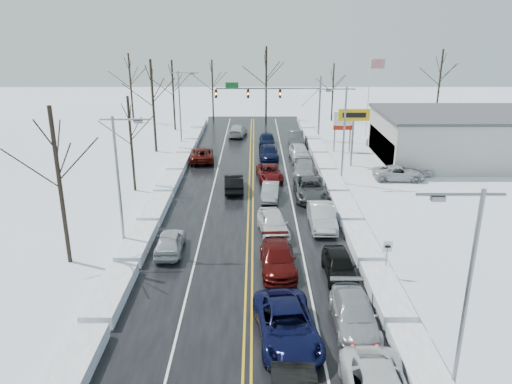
{
  "coord_description": "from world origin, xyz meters",
  "views": [
    {
      "loc": [
        0.35,
        -34.72,
        14.73
      ],
      "look_at": [
        0.43,
        0.34,
        2.5
      ],
      "focal_mm": 35.0,
      "sensor_mm": 36.0,
      "label": 1
    }
  ],
  "objects_px": {
    "tires_plus_sign": "(354,119)",
    "flagpole": "(370,91)",
    "traffic_signal_mast": "(280,97)",
    "oncoming_car_0": "(234,190)",
    "dealership_building": "(473,137)"
  },
  "relations": [
    {
      "from": "tires_plus_sign",
      "to": "flagpole",
      "type": "relative_size",
      "value": 0.6
    },
    {
      "from": "traffic_signal_mast",
      "to": "oncoming_car_0",
      "type": "bearing_deg",
      "value": -104.04
    },
    {
      "from": "flagpole",
      "to": "tires_plus_sign",
      "type": "bearing_deg",
      "value": -108.44
    },
    {
      "from": "tires_plus_sign",
      "to": "dealership_building",
      "type": "distance_m",
      "value": 13.82
    },
    {
      "from": "tires_plus_sign",
      "to": "flagpole",
      "type": "xyz_separation_m",
      "value": [
        4.67,
        14.01,
        0.93
      ]
    },
    {
      "from": "dealership_building",
      "to": "flagpole",
      "type": "bearing_deg",
      "value": 126.27
    },
    {
      "from": "tires_plus_sign",
      "to": "dealership_building",
      "type": "bearing_deg",
      "value": 8.47
    },
    {
      "from": "flagpole",
      "to": "oncoming_car_0",
      "type": "relative_size",
      "value": 2.1
    },
    {
      "from": "flagpole",
      "to": "traffic_signal_mast",
      "type": "bearing_deg",
      "value": -170.27
    },
    {
      "from": "oncoming_car_0",
      "to": "flagpole",
      "type": "bearing_deg",
      "value": -130.65
    },
    {
      "from": "dealership_building",
      "to": "oncoming_car_0",
      "type": "xyz_separation_m",
      "value": [
        -25.54,
        -10.04,
        -2.66
      ]
    },
    {
      "from": "traffic_signal_mast",
      "to": "tires_plus_sign",
      "type": "height_order",
      "value": "traffic_signal_mast"
    },
    {
      "from": "oncoming_car_0",
      "to": "traffic_signal_mast",
      "type": "bearing_deg",
      "value": -107.49
    },
    {
      "from": "traffic_signal_mast",
      "to": "dealership_building",
      "type": "bearing_deg",
      "value": -25.95
    },
    {
      "from": "oncoming_car_0",
      "to": "dealership_building",
      "type": "bearing_deg",
      "value": -161.99
    }
  ]
}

